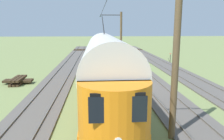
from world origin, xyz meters
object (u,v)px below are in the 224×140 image
at_px(catenary_pole_foreground, 120,38).
at_px(catenary_pole_mid_near, 174,58).
at_px(switch_stand, 170,57).
at_px(spare_tie_stack, 18,81).
at_px(vintage_streetcar, 106,67).

xyz_separation_m(catenary_pole_foreground, catenary_pole_mid_near, (0.00, 19.60, 0.00)).
relative_size(switch_stand, spare_tie_stack, 0.51).
distance_m(catenary_pole_foreground, catenary_pole_mid_near, 19.60).
bearing_deg(catenary_pole_mid_near, catenary_pole_foreground, -90.00).
bearing_deg(vintage_streetcar, spare_tie_stack, -34.70).
relative_size(vintage_streetcar, switch_stand, 12.83).
height_order(vintage_streetcar, catenary_pole_mid_near, catenary_pole_mid_near).
distance_m(vintage_streetcar, switch_stand, 18.56).
relative_size(catenary_pole_foreground, spare_tie_stack, 2.81).
bearing_deg(switch_stand, catenary_pole_foreground, 10.49).
bearing_deg(spare_tie_stack, switch_stand, -148.07).
bearing_deg(switch_stand, vintage_streetcar, 58.32).
bearing_deg(catenary_pole_foreground, vintage_streetcar, 79.94).
height_order(vintage_streetcar, switch_stand, vintage_streetcar).
xyz_separation_m(vintage_streetcar, catenary_pole_mid_near, (-2.56, 5.18, 1.28)).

